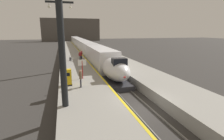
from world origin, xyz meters
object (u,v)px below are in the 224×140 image
(highspeed_train_main, at_px, (83,45))
(passenger_near_edge, at_px, (80,55))
(passenger_far_waiting, at_px, (81,54))
(ticket_machine_yellow, at_px, (68,78))
(station_column_mid, at_px, (61,27))
(rolling_suitcase, at_px, (70,59))
(departure_info_board, at_px, (82,65))
(passenger_mid_platform, at_px, (81,77))
(station_column_near, at_px, (61,22))

(highspeed_train_main, distance_m, passenger_near_edge, 21.93)
(passenger_far_waiting, distance_m, ticket_machine_yellow, 16.37)
(station_column_mid, xyz_separation_m, rolling_suitcase, (1.23, 3.48, -5.42))
(station_column_mid, bearing_deg, departure_info_board, -77.49)
(passenger_mid_platform, bearing_deg, ticket_machine_yellow, 140.20)
(highspeed_train_main, height_order, departure_info_board, highspeed_train_main)
(station_column_near, distance_m, ticket_machine_yellow, 6.94)
(passenger_mid_platform, relative_size, departure_info_board, 0.80)
(highspeed_train_main, xyz_separation_m, passenger_near_edge, (-2.93, -21.73, 0.07))
(ticket_machine_yellow, height_order, departure_info_board, departure_info_board)
(station_column_mid, bearing_deg, rolling_suitcase, 70.55)
(ticket_machine_yellow, xyz_separation_m, departure_info_board, (1.64, 2.06, 0.77))
(rolling_suitcase, distance_m, departure_info_board, 12.54)
(ticket_machine_yellow, relative_size, departure_info_board, 0.75)
(ticket_machine_yellow, bearing_deg, passenger_far_waiting, 79.47)
(station_column_near, bearing_deg, passenger_far_waiting, 81.06)
(station_column_near, height_order, passenger_far_waiting, station_column_near)
(highspeed_train_main, relative_size, passenger_far_waiting, 44.45)
(rolling_suitcase, bearing_deg, station_column_near, -93.48)
(highspeed_train_main, xyz_separation_m, passenger_mid_platform, (-4.41, -36.84, 0.07))
(ticket_machine_yellow, bearing_deg, station_column_mid, 91.82)
(station_column_mid, height_order, passenger_mid_platform, station_column_mid)
(rolling_suitcase, bearing_deg, highspeed_train_main, 77.68)
(passenger_near_edge, relative_size, passenger_far_waiting, 1.00)
(passenger_far_waiting, relative_size, rolling_suitcase, 1.72)
(passenger_far_waiting, bearing_deg, passenger_mid_platform, -96.20)
(ticket_machine_yellow, bearing_deg, passenger_near_edge, 79.51)
(departure_info_board, bearing_deg, station_column_mid, 102.51)
(station_column_near, relative_size, passenger_near_edge, 5.56)
(station_column_near, xyz_separation_m, station_column_mid, (-0.06, 15.83, -0.02))
(passenger_near_edge, relative_size, rolling_suitcase, 1.72)
(passenger_far_waiting, distance_m, rolling_suitcase, 2.72)
(passenger_far_waiting, relative_size, ticket_machine_yellow, 1.06)
(highspeed_train_main, bearing_deg, passenger_mid_platform, -96.83)
(station_column_mid, relative_size, passenger_far_waiting, 5.66)
(passenger_near_edge, bearing_deg, station_column_near, -98.74)
(station_column_mid, bearing_deg, passenger_near_edge, 46.49)
(highspeed_train_main, xyz_separation_m, passenger_far_waiting, (-2.56, -19.81, 0.07))
(passenger_near_edge, distance_m, rolling_suitcase, 1.90)
(highspeed_train_main, bearing_deg, passenger_near_edge, -97.67)
(station_column_mid, distance_m, departure_info_board, 10.11)
(highspeed_train_main, height_order, passenger_mid_platform, highspeed_train_main)
(station_column_near, distance_m, departure_info_board, 8.29)
(passenger_near_edge, xyz_separation_m, departure_info_board, (-0.98, -12.10, 0.52))
(passenger_mid_platform, relative_size, passenger_far_waiting, 1.00)
(departure_info_board, bearing_deg, passenger_mid_platform, -99.49)
(highspeed_train_main, bearing_deg, rolling_suitcase, -102.32)
(departure_info_board, bearing_deg, rolling_suitcase, 93.50)
(passenger_far_waiting, bearing_deg, ticket_machine_yellow, -100.53)
(station_column_mid, relative_size, passenger_near_edge, 5.66)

